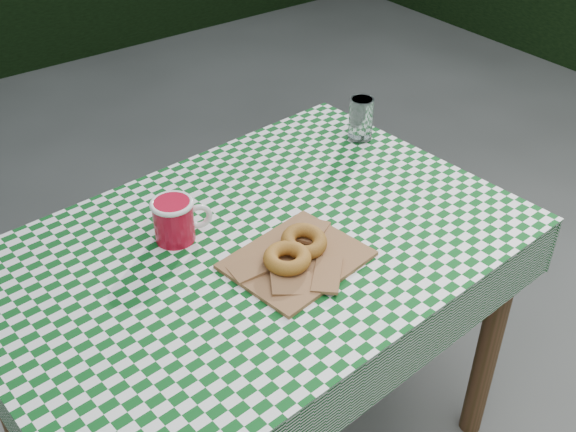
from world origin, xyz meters
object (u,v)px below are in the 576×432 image
(coffee_mug, at_px, (174,221))
(drinking_glass, at_px, (361,119))
(table, at_px, (259,363))
(paper_bag, at_px, (297,259))

(coffee_mug, distance_m, drinking_glass, 0.63)
(table, xyz_separation_m, drinking_glass, (0.49, 0.21, 0.44))
(paper_bag, bearing_deg, drinking_glass, 34.82)
(table, bearing_deg, coffee_mug, 133.48)
(table, xyz_separation_m, coffee_mug, (-0.13, 0.12, 0.43))
(drinking_glass, bearing_deg, table, -156.49)
(table, distance_m, paper_bag, 0.40)
(coffee_mug, bearing_deg, paper_bag, -33.58)
(drinking_glass, bearing_deg, coffee_mug, -171.17)
(paper_bag, relative_size, drinking_glass, 2.32)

